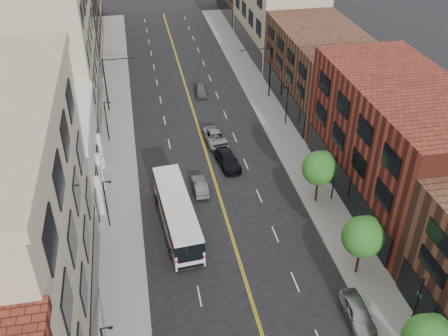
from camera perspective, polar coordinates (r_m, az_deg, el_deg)
sidewalk_left at (r=57.27m, az=-11.95°, el=0.66°), size 4.00×110.00×0.15m
sidewalk_right at (r=59.76m, az=7.48°, el=2.68°), size 4.00×110.00×0.15m
bldg_l_white at (r=52.64m, az=-19.96°, el=1.07°), size 10.00×14.00×8.00m
bldg_l_far_a at (r=65.74m, az=-19.31°, el=12.70°), size 10.00×20.00×18.00m
bldg_l_far_b at (r=85.09m, az=-17.86°, el=16.50°), size 10.00×20.00×15.00m
bldg_r_mid at (r=50.92m, az=19.22°, el=2.73°), size 10.00×22.00×12.00m
bldg_r_far_a at (r=68.18m, az=10.98°, el=11.08°), size 10.00×20.00×10.00m
bldg_r_far_b at (r=86.24m, az=6.11°, el=17.73°), size 10.00×22.00×14.00m
tree_r_2 at (r=41.66m, az=15.67°, el=-7.42°), size 3.40×3.40×5.59m
tree_r_3 at (r=48.81m, az=10.93°, el=0.12°), size 3.40×3.40×5.59m
lamp_l_2 at (r=46.65m, az=-13.29°, el=-3.76°), size 0.81×0.55×5.05m
lamp_l_3 at (r=60.20m, az=-13.26°, el=5.44°), size 0.81×0.55×5.05m
lamp_r_1 at (r=39.48m, az=21.19°, el=-13.92°), size 0.81×0.55×5.05m
lamp_r_2 at (r=49.95m, az=12.49°, el=-0.84°), size 0.81×0.55×5.05m
lamp_r_3 at (r=62.79m, az=7.15°, el=7.35°), size 0.81×0.55×5.05m
signal_mast_left at (r=66.67m, az=-12.85°, el=9.98°), size 4.49×0.18×7.20m
signal_mast_right at (r=68.88m, az=4.72°, el=11.50°), size 4.49×0.18×7.20m
city_bus at (r=46.36m, az=-5.41°, el=-5.00°), size 3.53×12.06×3.06m
car_parked_far at (r=40.40m, az=15.04°, el=-15.69°), size 1.98×4.55×1.53m
car_lane_behind at (r=51.40m, az=-2.77°, el=-2.04°), size 1.40×3.89×1.28m
car_lane_a at (r=55.20m, az=0.42°, el=0.92°), size 2.61×5.17×1.44m
car_lane_b at (r=59.39m, az=-0.95°, el=3.49°), size 2.79×5.31×1.43m
car_lane_c at (r=71.38m, az=-2.64°, el=8.92°), size 1.85×3.99×1.32m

